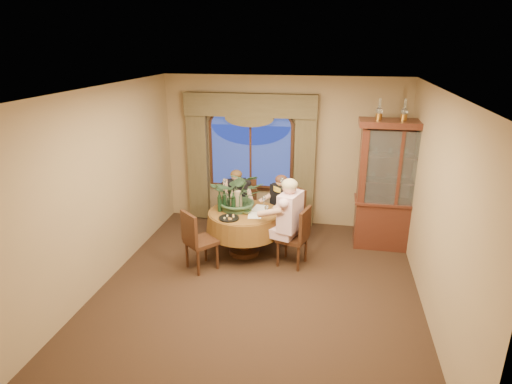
% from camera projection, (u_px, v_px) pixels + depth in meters
% --- Properties ---
extents(floor, '(5.00, 5.00, 0.00)m').
position_uv_depth(floor, '(259.00, 288.00, 6.17)').
color(floor, black).
rests_on(floor, ground).
extents(wall_back, '(4.50, 0.00, 4.50)m').
position_uv_depth(wall_back, '(283.00, 152.00, 8.02)').
color(wall_back, '#8F7755').
rests_on(wall_back, ground).
extents(wall_right, '(0.00, 5.00, 5.00)m').
position_uv_depth(wall_right, '(437.00, 209.00, 5.31)').
color(wall_right, '#8F7755').
rests_on(wall_right, ground).
extents(ceiling, '(5.00, 5.00, 0.00)m').
position_uv_depth(ceiling, '(259.00, 90.00, 5.24)').
color(ceiling, white).
rests_on(ceiling, wall_back).
extents(window, '(1.62, 0.10, 1.32)m').
position_uv_depth(window, '(251.00, 157.00, 8.10)').
color(window, navy).
rests_on(window, wall_back).
extents(arched_transom, '(1.60, 0.06, 0.44)m').
position_uv_depth(arched_transom, '(251.00, 116.00, 7.84)').
color(arched_transom, navy).
rests_on(arched_transom, wall_back).
extents(drapery_left, '(0.38, 0.14, 2.32)m').
position_uv_depth(drapery_left, '(198.00, 161.00, 8.27)').
color(drapery_left, '#463D26').
rests_on(drapery_left, floor).
extents(drapery_right, '(0.38, 0.14, 2.32)m').
position_uv_depth(drapery_right, '(305.00, 166.00, 7.91)').
color(drapery_right, '#463D26').
rests_on(drapery_right, floor).
extents(swag_valance, '(2.45, 0.16, 0.42)m').
position_uv_depth(swag_valance, '(250.00, 105.00, 7.70)').
color(swag_valance, '#463D26').
rests_on(swag_valance, wall_back).
extents(dining_table, '(1.34, 1.34, 0.75)m').
position_uv_depth(dining_table, '(244.00, 232.00, 7.08)').
color(dining_table, maroon).
rests_on(dining_table, floor).
extents(china_cabinet, '(1.36, 0.54, 2.19)m').
position_uv_depth(china_cabinet, '(396.00, 186.00, 7.08)').
color(china_cabinet, '#3B160E').
rests_on(china_cabinet, floor).
extents(oil_lamp_left, '(0.11, 0.11, 0.34)m').
position_uv_depth(oil_lamp_left, '(379.00, 109.00, 6.73)').
color(oil_lamp_left, '#A5722D').
rests_on(oil_lamp_left, china_cabinet).
extents(oil_lamp_center, '(0.11, 0.11, 0.34)m').
position_uv_depth(oil_lamp_center, '(405.00, 110.00, 6.66)').
color(oil_lamp_center, '#A5722D').
rests_on(oil_lamp_center, china_cabinet).
extents(oil_lamp_right, '(0.11, 0.11, 0.34)m').
position_uv_depth(oil_lamp_right, '(430.00, 110.00, 6.59)').
color(oil_lamp_right, '#A5722D').
rests_on(oil_lamp_right, china_cabinet).
extents(chair_right, '(0.52, 0.52, 0.96)m').
position_uv_depth(chair_right, '(292.00, 236.00, 6.69)').
color(chair_right, black).
rests_on(chair_right, floor).
extents(chair_back_right, '(0.59, 0.59, 0.96)m').
position_uv_depth(chair_back_right, '(288.00, 216.00, 7.49)').
color(chair_back_right, black).
rests_on(chair_back_right, floor).
extents(chair_back, '(0.49, 0.49, 0.96)m').
position_uv_depth(chair_back, '(245.00, 208.00, 7.84)').
color(chair_back, black).
rests_on(chair_back, floor).
extents(chair_front_left, '(0.59, 0.59, 0.96)m').
position_uv_depth(chair_front_left, '(201.00, 240.00, 6.57)').
color(chair_front_left, black).
rests_on(chair_front_left, floor).
extents(person_pink, '(0.61, 0.64, 1.44)m').
position_uv_depth(person_pink, '(290.00, 223.00, 6.59)').
color(person_pink, beige).
rests_on(person_pink, floor).
extents(person_back, '(0.55, 0.53, 1.22)m').
position_uv_depth(person_back, '(237.00, 202.00, 7.78)').
color(person_back, black).
rests_on(person_back, floor).
extents(person_scarf, '(0.60, 0.60, 1.23)m').
position_uv_depth(person_scarf, '(281.00, 208.00, 7.45)').
color(person_scarf, black).
rests_on(person_scarf, floor).
extents(stoneware_vase, '(0.17, 0.17, 0.31)m').
position_uv_depth(stoneware_vase, '(238.00, 200.00, 7.02)').
color(stoneware_vase, '#8B7555').
rests_on(stoneware_vase, dining_table).
extents(centerpiece_plant, '(0.87, 0.97, 0.76)m').
position_uv_depth(centerpiece_plant, '(239.00, 175.00, 6.88)').
color(centerpiece_plant, '#304E30').
rests_on(centerpiece_plant, dining_table).
extents(olive_bowl, '(0.15, 0.15, 0.05)m').
position_uv_depth(olive_bowl, '(246.00, 212.00, 6.87)').
color(olive_bowl, '#47562A').
rests_on(olive_bowl, dining_table).
extents(cheese_platter, '(0.32, 0.32, 0.02)m').
position_uv_depth(cheese_platter, '(229.00, 218.00, 6.66)').
color(cheese_platter, black).
rests_on(cheese_platter, dining_table).
extents(wine_bottle_0, '(0.07, 0.07, 0.33)m').
position_uv_depth(wine_bottle_0, '(225.00, 199.00, 7.05)').
color(wine_bottle_0, tan).
rests_on(wine_bottle_0, dining_table).
extents(wine_bottle_1, '(0.07, 0.07, 0.33)m').
position_uv_depth(wine_bottle_1, '(224.00, 200.00, 6.97)').
color(wine_bottle_1, black).
rests_on(wine_bottle_1, dining_table).
extents(wine_bottle_2, '(0.07, 0.07, 0.33)m').
position_uv_depth(wine_bottle_2, '(231.00, 197.00, 7.11)').
color(wine_bottle_2, black).
rests_on(wine_bottle_2, dining_table).
extents(wine_bottle_3, '(0.07, 0.07, 0.33)m').
position_uv_depth(wine_bottle_3, '(220.00, 202.00, 6.91)').
color(wine_bottle_3, black).
rests_on(wine_bottle_3, dining_table).
extents(wine_bottle_4, '(0.07, 0.07, 0.33)m').
position_uv_depth(wine_bottle_4, '(232.00, 199.00, 7.01)').
color(wine_bottle_4, tan).
rests_on(wine_bottle_4, dining_table).
extents(wine_bottle_5, '(0.07, 0.07, 0.33)m').
position_uv_depth(wine_bottle_5, '(233.00, 203.00, 6.87)').
color(wine_bottle_5, black).
rests_on(wine_bottle_5, dining_table).
extents(tasting_paper_0, '(0.25, 0.33, 0.00)m').
position_uv_depth(tasting_paper_0, '(255.00, 215.00, 6.80)').
color(tasting_paper_0, white).
rests_on(tasting_paper_0, dining_table).
extents(tasting_paper_1, '(0.25, 0.33, 0.00)m').
position_uv_depth(tasting_paper_1, '(260.00, 208.00, 7.09)').
color(tasting_paper_1, white).
rests_on(tasting_paper_1, dining_table).
extents(wine_glass_person_pink, '(0.07, 0.07, 0.18)m').
position_uv_depth(wine_glass_person_pink, '(266.00, 211.00, 6.74)').
color(wine_glass_person_pink, silver).
rests_on(wine_glass_person_pink, dining_table).
extents(wine_glass_person_back, '(0.07, 0.07, 0.18)m').
position_uv_depth(wine_glass_person_back, '(240.00, 198.00, 7.31)').
color(wine_glass_person_back, silver).
rests_on(wine_glass_person_back, dining_table).
extents(wine_glass_person_scarf, '(0.07, 0.07, 0.18)m').
position_uv_depth(wine_glass_person_scarf, '(264.00, 201.00, 7.16)').
color(wine_glass_person_scarf, silver).
rests_on(wine_glass_person_scarf, dining_table).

